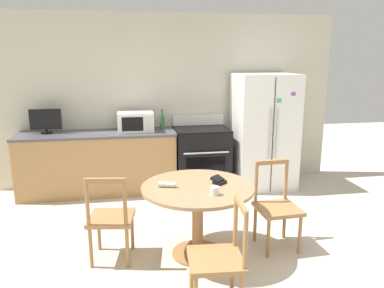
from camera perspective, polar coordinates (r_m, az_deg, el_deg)
The scene contains 15 objects.
ground_plane at distance 3.75m, azimuth 1.48°, elevation -18.51°, with size 14.00×14.00×0.00m, color beige.
back_wall at distance 5.84m, azimuth -3.50°, elevation 6.64°, with size 5.20×0.10×2.60m.
kitchen_counter at distance 5.64m, azimuth -14.04°, elevation -2.78°, with size 2.25×0.64×0.90m.
refrigerator at distance 5.79m, azimuth 10.82°, elevation 1.96°, with size 0.89×0.80×1.72m.
oven_range at distance 5.69m, azimuth 1.47°, elevation -2.05°, with size 0.80×0.68×1.08m.
microwave at distance 5.51m, azimuth -8.59°, elevation 3.38°, with size 0.51×0.39×0.28m.
countertop_tv at distance 5.67m, azimuth -21.40°, elevation 3.39°, with size 0.43×0.16×0.35m.
counter_bottle at distance 5.63m, azimuth -4.56°, elevation 3.41°, with size 0.07×0.07×0.30m.
dining_table at distance 3.73m, azimuth 0.87°, elevation -8.70°, with size 1.11×1.11×0.73m.
dining_chair_right at distance 4.05m, azimuth 12.77°, elevation -9.39°, with size 0.44×0.44×0.90m.
dining_chair_left at distance 3.78m, azimuth -12.28°, elevation -11.07°, with size 0.48×0.48×0.90m.
dining_chair_near at distance 3.05m, azimuth 4.16°, elevation -17.05°, with size 0.45×0.45×0.90m.
candle_glass at distance 3.45m, azimuth 3.43°, elevation -7.21°, with size 0.08×0.08×0.08m.
folded_napkin at distance 3.64m, azimuth -3.80°, elevation -6.18°, with size 0.18×0.10×0.05m.
wallet at distance 3.75m, azimuth 4.07°, elevation -5.59°, with size 0.17×0.17×0.07m.
Camera 1 is at (-0.63, -3.12, 1.97)m, focal length 35.00 mm.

